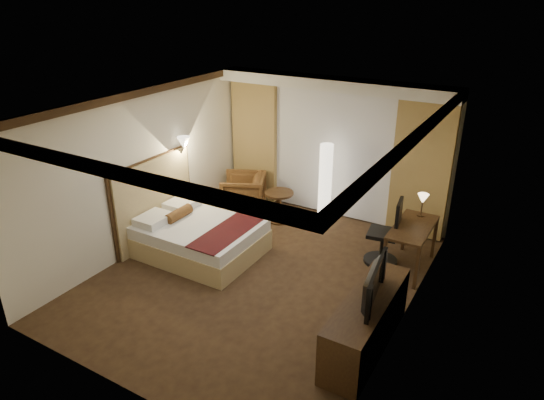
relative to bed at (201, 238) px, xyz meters
The scene contains 21 objects.
floor 1.27m from the bed, ahead, with size 4.50×5.50×0.01m, color #321E13.
ceiling 2.72m from the bed, ahead, with size 4.50×5.50×0.01m, color white.
back_wall 3.10m from the bed, 64.99° to the left, with size 4.50×0.02×2.70m, color #ECE7CC.
left_wall 1.48m from the bed, behind, with size 0.02×5.50×2.70m, color #ECE7CC.
right_wall 3.64m from the bed, ahead, with size 0.02×5.50×2.70m, color #ECE7CC.
crown_molding 2.66m from the bed, ahead, with size 4.50×5.50×0.12m, color black, non-canonical shape.
soffit 3.55m from the bed, 62.74° to the left, with size 4.50×0.50×0.20m, color white.
curtain_sheer 3.00m from the bed, 64.31° to the left, with size 2.48×0.04×2.45m, color silver.
curtain_left_drape 2.72m from the bed, 100.68° to the left, with size 1.00×0.14×2.45m, color #9E8148.
curtain_right_drape 3.97m from the bed, 40.43° to the left, with size 1.00×0.14×2.45m, color #9E8148.
wall_sconce 1.76m from the bed, 138.94° to the left, with size 0.24×0.24×0.24m, color white, non-canonical shape.
bed is the anchor object (origin of this frame).
headboard 1.08m from the bed, behind, with size 0.12×1.80×1.50m, color tan, non-canonical shape.
armchair 1.84m from the bed, 100.15° to the left, with size 0.82×0.77×0.84m, color #543219.
side_table 1.82m from the bed, 72.87° to the left, with size 0.55×0.55×0.61m, color black, non-canonical shape.
floor_lamp 2.56m from the bed, 59.17° to the left, with size 0.33×0.33×1.57m, color white, non-canonical shape.
desk 3.44m from the bed, 22.34° to the left, with size 0.55×1.18×0.75m, color black, non-canonical shape.
desk_lamp 3.68m from the bed, 28.81° to the left, with size 0.18×0.18×0.34m, color #FFD899, non-canonical shape.
office_chair 3.02m from the bed, 24.70° to the left, with size 0.55×0.55×1.14m, color black, non-canonical shape.
dresser 3.33m from the bed, 14.33° to the right, with size 0.50×1.84×0.72m, color black, non-canonical shape.
television 3.38m from the bed, 14.45° to the right, with size 1.01×0.58×0.13m, color black.
Camera 1 is at (3.45, -5.50, 4.15)m, focal length 32.00 mm.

